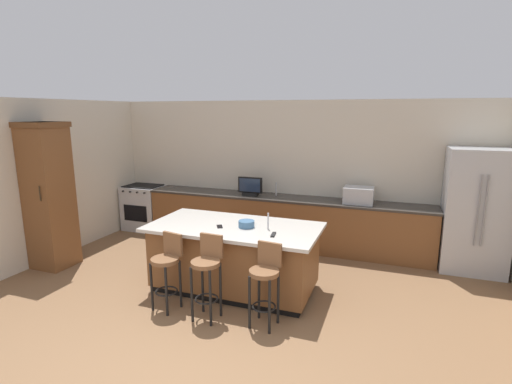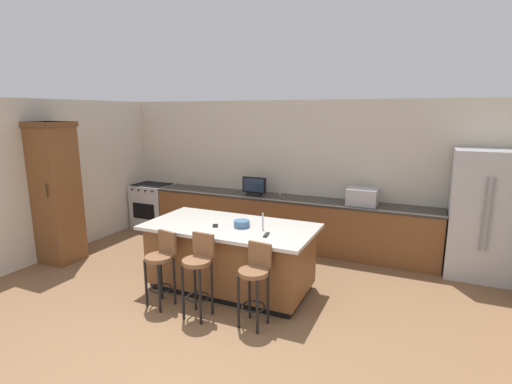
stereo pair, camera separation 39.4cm
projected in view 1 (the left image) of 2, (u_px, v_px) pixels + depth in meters
name	position (u px, v px, depth m)	size (l,w,h in m)	color
ground_plane	(169.00, 382.00, 3.50)	(16.95, 16.95, 0.00)	brown
wall_back	(292.00, 172.00, 7.12)	(7.48, 0.12, 2.61)	beige
wall_left	(52.00, 180.00, 6.37)	(0.12, 4.64, 2.61)	beige
counter_back	(282.00, 221.00, 6.97)	(5.17, 0.62, 0.91)	brown
kitchen_island	(235.00, 257.00, 5.24)	(2.29, 1.17, 0.91)	black
refrigerator	(476.00, 211.00, 5.79)	(0.90, 0.75, 1.88)	#B7BABF
range_oven	(144.00, 207.00, 7.97)	(0.77, 0.63, 0.93)	#B7BABF
cabinet_tower	(49.00, 193.00, 5.92)	(0.59, 0.59, 2.26)	brown
microwave	(359.00, 195.00, 6.40)	(0.48, 0.36, 0.27)	#B7BABF
tv_monitor	(250.00, 187.00, 7.00)	(0.45, 0.16, 0.34)	black
sink_faucet_back	(276.00, 189.00, 7.00)	(0.02, 0.02, 0.24)	#B2B2B7
sink_faucet_island	(268.00, 221.00, 4.97)	(0.02, 0.02, 0.22)	#B2B2B7
bar_stool_left	(167.00, 265.00, 4.71)	(0.34, 0.36, 0.95)	brown
bar_stool_center	(207.00, 270.00, 4.47)	(0.34, 0.34, 1.00)	brown
bar_stool_right	(265.00, 278.00, 4.33)	(0.34, 0.35, 0.96)	brown
fruit_bowl	(246.00, 224.00, 5.07)	(0.21, 0.21, 0.09)	#3F668C
cell_phone	(220.00, 226.00, 5.09)	(0.07, 0.15, 0.01)	black
tv_remote	(273.00, 235.00, 4.74)	(0.04, 0.17, 0.02)	black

